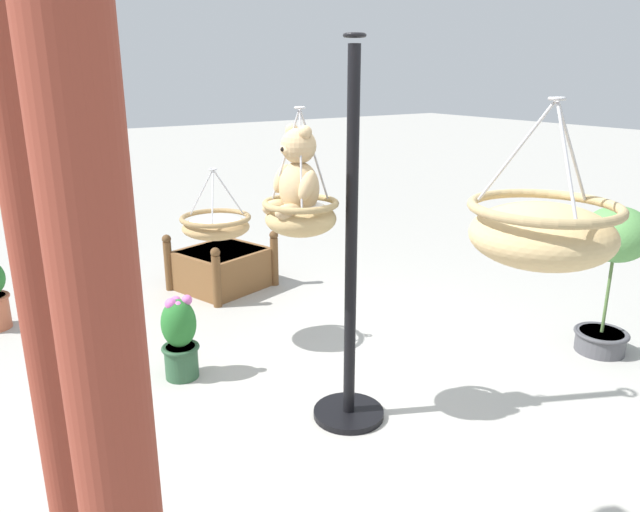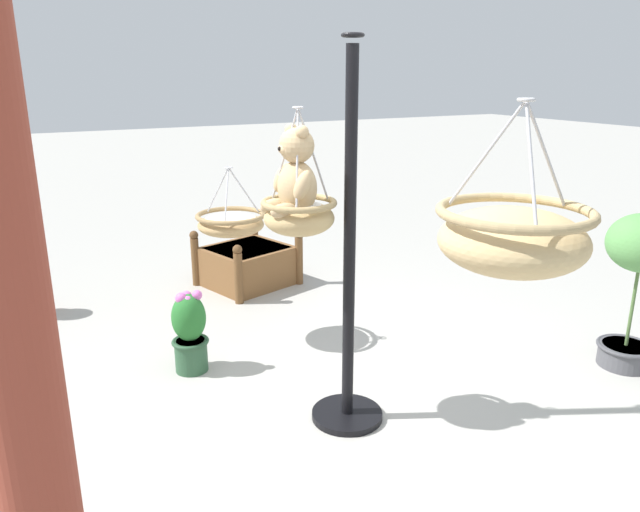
{
  "view_description": "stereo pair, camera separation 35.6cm",
  "coord_description": "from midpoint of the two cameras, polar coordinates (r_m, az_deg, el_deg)",
  "views": [
    {
      "loc": [
        -2.85,
        1.99,
        2.08
      ],
      "look_at": [
        -0.02,
        0.1,
        1.02
      ],
      "focal_mm": 33.76,
      "sensor_mm": 36.0,
      "label": 1
    },
    {
      "loc": [
        -3.03,
        1.68,
        2.08
      ],
      "look_at": [
        -0.02,
        0.1,
        1.02
      ],
      "focal_mm": 33.76,
      "sensor_mm": 36.0,
      "label": 2
    }
  ],
  "objects": [
    {
      "name": "potted_plant_broad_leaf",
      "position": [
        4.35,
        -15.48,
        -7.51
      ],
      "size": [
        0.26,
        0.26,
        0.61
      ],
      "color": "#2D5638",
      "rests_on": "ground"
    },
    {
      "name": "teddy_bear",
      "position": [
        3.34,
        -5.29,
        7.4
      ],
      "size": [
        0.35,
        0.31,
        0.5
      ],
      "color": "tan"
    },
    {
      "name": "wooden_planter_box",
      "position": [
        6.05,
        -10.93,
        -1.01
      ],
      "size": [
        0.98,
        1.02,
        0.56
      ],
      "color": "brown",
      "rests_on": "ground"
    },
    {
      "name": "ground_plane",
      "position": [
        4.04,
        -1.54,
        -13.75
      ],
      "size": [
        40.0,
        40.0,
        0.0
      ],
      "primitive_type": "plane",
      "color": "#ADAAA3"
    },
    {
      "name": "hanging_basket_left_high",
      "position": [
        2.32,
        16.27,
        2.22
      ],
      "size": [
        0.56,
        0.56,
        0.62
      ],
      "color": "tan"
    },
    {
      "name": "potted_plant_fern_front",
      "position": [
        4.84,
        24.15,
        -0.4
      ],
      "size": [
        0.48,
        0.48,
        1.14
      ],
      "color": "#4C4C51",
      "rests_on": "ground"
    },
    {
      "name": "greenhouse_pillar_left",
      "position": [
        1.53,
        -25.97,
        -11.72
      ],
      "size": [
        0.36,
        0.36,
        2.86
      ],
      "color": "brown",
      "rests_on": "ground"
    },
    {
      "name": "hanging_basket_with_teddy",
      "position": [
        3.39,
        -4.84,
        3.82
      ],
      "size": [
        0.43,
        0.43,
        0.71
      ],
      "color": "tan"
    },
    {
      "name": "greenhouse_pillar_right",
      "position": [
        2.32,
        -28.92,
        -2.86
      ],
      "size": [
        0.33,
        0.33,
        2.83
      ],
      "color": "brown",
      "rests_on": "ground"
    },
    {
      "name": "hanging_basket_right_low",
      "position": [
        4.56,
        -12.07,
        2.85
      ],
      "size": [
        0.53,
        0.53,
        0.52
      ],
      "color": "tan"
    },
    {
      "name": "display_pole_central",
      "position": [
        3.58,
        0.09,
        -5.66
      ],
      "size": [
        0.44,
        0.44,
        2.26
      ],
      "color": "black",
      "rests_on": "ground"
    }
  ]
}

